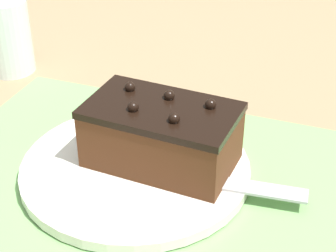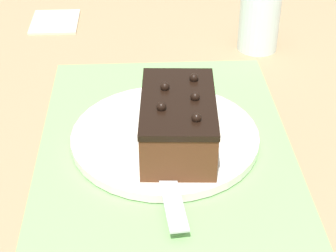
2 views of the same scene
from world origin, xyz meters
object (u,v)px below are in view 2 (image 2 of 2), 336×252
Objects in this scene: chocolate_cake at (178,122)px; drinking_glass at (259,19)px; serving_knife at (163,152)px; cake_plate at (167,138)px.

drinking_glass reaches higher than chocolate_cake.
chocolate_cake reaches higher than serving_knife.
chocolate_cake reaches higher than cake_plate.
cake_plate is at bearing -147.69° from chocolate_cake.
serving_knife is at bearing -40.77° from chocolate_cake.
serving_knife is at bearing -8.94° from cake_plate.
drinking_glass is at bearing 148.13° from cake_plate.
serving_knife is at bearing -29.15° from drinking_glass.
cake_plate is 2.31× the size of drinking_glass.
chocolate_cake is 0.35m from drinking_glass.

